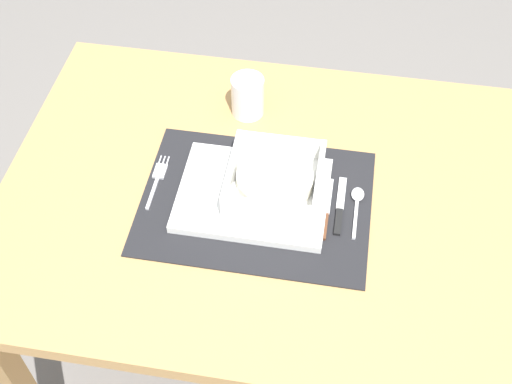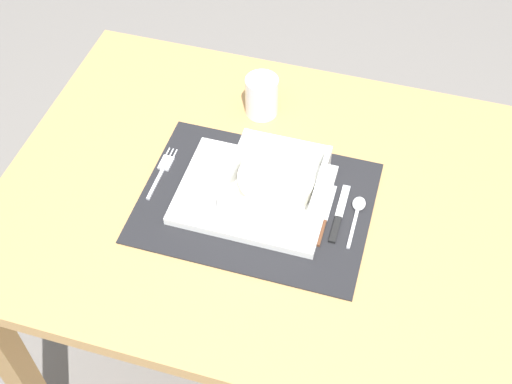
# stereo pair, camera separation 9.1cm
# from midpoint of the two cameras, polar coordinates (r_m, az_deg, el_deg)

# --- Properties ---
(ground_plane) EXTENTS (6.00, 6.00, 0.00)m
(ground_plane) POSITION_cam_midpoint_polar(r_m,az_deg,el_deg) (1.85, 2.33, -14.39)
(ground_plane) COLOR slate
(dining_table) EXTENTS (1.00, 0.74, 0.71)m
(dining_table) POSITION_cam_midpoint_polar(r_m,az_deg,el_deg) (1.32, 3.16, -3.01)
(dining_table) COLOR #B2844C
(dining_table) RESTS_ON ground
(placemat) EXTENTS (0.42, 0.31, 0.00)m
(placemat) POSITION_cam_midpoint_polar(r_m,az_deg,el_deg) (1.23, 2.12, -0.94)
(placemat) COLOR black
(placemat) RESTS_ON dining_table
(serving_plate) EXTENTS (0.27, 0.21, 0.02)m
(serving_plate) POSITION_cam_midpoint_polar(r_m,az_deg,el_deg) (1.23, 1.92, -0.31)
(serving_plate) COLOR white
(serving_plate) RESTS_ON placemat
(porridge_bowl) EXTENTS (0.17, 0.17, 0.05)m
(porridge_bowl) POSITION_cam_midpoint_polar(r_m,az_deg,el_deg) (1.21, 3.84, 0.72)
(porridge_bowl) COLOR white
(porridge_bowl) RESTS_ON serving_plate
(fork) EXTENTS (0.02, 0.13, 0.00)m
(fork) POSITION_cam_midpoint_polar(r_m,az_deg,el_deg) (1.28, -5.86, 1.85)
(fork) COLOR silver
(fork) RESTS_ON placemat
(spoon) EXTENTS (0.02, 0.12, 0.01)m
(spoon) POSITION_cam_midpoint_polar(r_m,az_deg,el_deg) (1.23, 10.69, -1.52)
(spoon) COLOR silver
(spoon) RESTS_ON placemat
(butter_knife) EXTENTS (0.01, 0.13, 0.01)m
(butter_knife) POSITION_cam_midpoint_polar(r_m,az_deg,el_deg) (1.22, 9.12, -2.19)
(butter_knife) COLOR black
(butter_knife) RESTS_ON placemat
(bread_knife) EXTENTS (0.01, 0.14, 0.01)m
(bread_knife) POSITION_cam_midpoint_polar(r_m,az_deg,el_deg) (1.21, 7.91, -2.34)
(bread_knife) COLOR #59331E
(bread_knife) RESTS_ON placemat
(drinking_glass) EXTENTS (0.07, 0.07, 0.09)m
(drinking_glass) POSITION_cam_midpoint_polar(r_m,az_deg,el_deg) (1.37, 2.41, 7.93)
(drinking_glass) COLOR white
(drinking_glass) RESTS_ON dining_table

